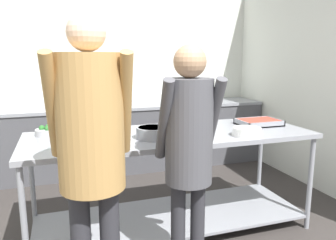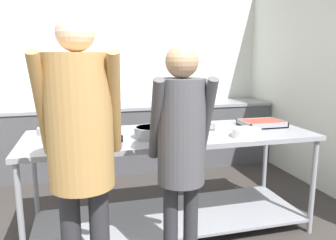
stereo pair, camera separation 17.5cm
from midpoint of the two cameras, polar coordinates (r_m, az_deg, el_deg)
The scene contains 12 objects.
wall_rear at distance 4.92m, azimuth -6.40°, elevation 7.97°, with size 4.24×0.06×2.65m.
wall_right at distance 4.14m, azimuth 28.27°, elevation 6.22°, with size 0.06×3.80×2.65m.
back_counter at distance 4.68m, azimuth -5.50°, elevation -2.88°, with size 4.08×0.65×0.92m.
serving_counter at distance 2.96m, azimuth 2.21°, elevation -7.90°, with size 2.50×0.89×0.91m.
broccoli_bowl at distance 3.01m, azimuth -18.43°, elevation -1.62°, with size 0.20×0.20×0.09m.
serving_tray_roast at distance 2.70m, azimuth -11.17°, elevation -2.89°, with size 0.45×0.28×0.05m.
sauce_pan at distance 2.70m, azimuth -1.12°, elevation -2.11°, with size 0.41×0.27×0.09m.
serving_tray_vegetables at distance 3.10m, azimuth 5.35°, elevation -0.95°, with size 0.38×0.33×0.05m.
plate_stack at distance 2.84m, azimuth 15.27°, elevation -2.19°, with size 0.25×0.25×0.07m.
serving_tray_greens at distance 3.33m, azimuth 17.47°, elevation -0.59°, with size 0.40×0.29×0.05m.
guest_serving_left at distance 1.91m, azimuth -12.46°, elevation -3.05°, with size 0.49×0.38×1.80m.
guest_serving_right at distance 2.14m, azimuth 4.67°, elevation -3.71°, with size 0.42×0.34×1.65m.
Camera 2 is at (-0.65, -1.20, 1.57)m, focal length 35.00 mm.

